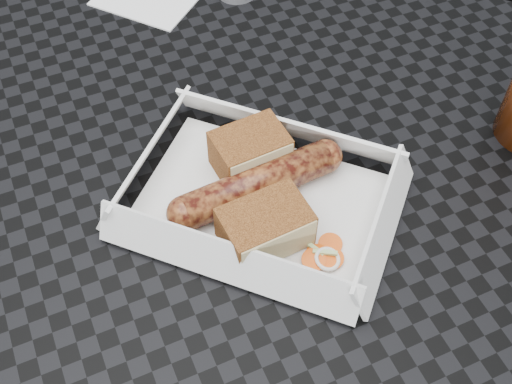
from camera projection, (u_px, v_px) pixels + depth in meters
patio_table at (185, 195)px, 0.71m from camera, size 0.80×0.80×0.74m
food_tray at (260, 202)px, 0.61m from camera, size 0.22×0.15×0.00m
bratwurst at (257, 184)px, 0.60m from camera, size 0.13×0.14×0.03m
bread_near at (250, 152)px, 0.62m from camera, size 0.08×0.08×0.04m
bread_far at (265, 226)px, 0.57m from camera, size 0.09×0.09×0.04m
veg_garnish at (322, 252)px, 0.57m from camera, size 0.03×0.03×0.00m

